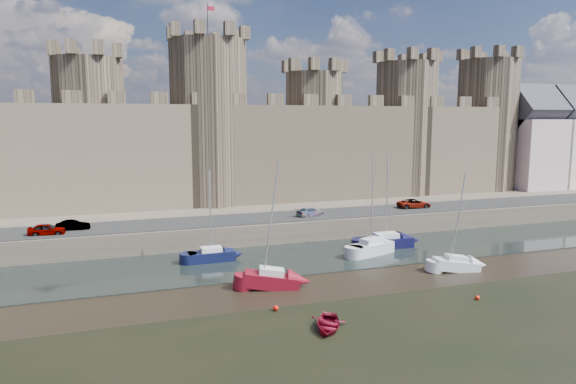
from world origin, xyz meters
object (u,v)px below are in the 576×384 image
at_px(sailboat_2, 371,247).
at_px(sailboat_4, 272,279).
at_px(car_1, 73,225).
at_px(sailboat_5, 456,264).
at_px(sailboat_3, 386,241).
at_px(car_0, 47,229).
at_px(car_2, 310,212).
at_px(car_3, 414,204).
at_px(sailboat_1, 211,255).

relative_size(sailboat_2, sailboat_4, 1.00).
bearing_deg(car_1, sailboat_2, -110.06).
bearing_deg(sailboat_5, sailboat_3, 111.56).
xyz_separation_m(car_0, sailboat_3, (35.93, -7.48, -2.32)).
bearing_deg(car_0, sailboat_3, -96.57).
height_order(sailboat_3, sailboat_5, sailboat_3).
distance_m(car_1, sailboat_3, 34.78).
height_order(car_2, car_3, car_3).
relative_size(car_1, sailboat_4, 0.31).
bearing_deg(sailboat_1, sailboat_2, -10.10).
relative_size(car_0, sailboat_3, 0.35).
distance_m(sailboat_2, sailboat_5, 9.32).
height_order(car_3, sailboat_5, sailboat_5).
distance_m(car_1, car_2, 27.59).
height_order(car_2, sailboat_2, sailboat_2).
bearing_deg(sailboat_3, sailboat_2, -141.36).
distance_m(car_0, sailboat_4, 25.77).
relative_size(sailboat_3, sailboat_5, 1.10).
relative_size(car_3, sailboat_4, 0.41).
bearing_deg(sailboat_4, car_0, 153.80).
distance_m(car_0, car_2, 30.04).
bearing_deg(sailboat_5, sailboat_4, -172.45).
height_order(sailboat_2, sailboat_4, sailboat_2).
bearing_deg(sailboat_5, car_1, 161.85).
distance_m(car_0, car_3, 45.53).
xyz_separation_m(car_0, sailboat_1, (16.04, -6.84, -2.36)).
xyz_separation_m(car_2, sailboat_2, (2.89, -10.72, -2.19)).
relative_size(car_3, sailboat_3, 0.44).
height_order(car_1, sailboat_4, sailboat_4).
bearing_deg(sailboat_4, car_3, 49.79).
xyz_separation_m(car_0, car_3, (45.49, 1.83, 0.01)).
bearing_deg(sailboat_4, car_1, 147.38).
distance_m(sailboat_4, sailboat_5, 18.47).
relative_size(car_2, sailboat_2, 0.35).
distance_m(sailboat_3, sailboat_4, 18.82).
height_order(car_0, sailboat_1, sailboat_1).
xyz_separation_m(sailboat_3, sailboat_4, (-16.42, -9.20, -0.00)).
height_order(car_0, car_3, car_3).
distance_m(car_3, sailboat_3, 13.55).
height_order(car_1, sailboat_5, sailboat_5).
height_order(car_1, car_3, car_3).
xyz_separation_m(sailboat_1, sailboat_4, (3.47, -9.84, 0.04)).
height_order(car_2, sailboat_4, sailboat_4).
distance_m(car_1, car_3, 43.06).
bearing_deg(sailboat_2, car_0, 144.89).
relative_size(car_2, sailboat_4, 0.35).
relative_size(sailboat_1, sailboat_2, 0.84).
bearing_deg(car_2, sailboat_5, -176.17).
xyz_separation_m(car_2, sailboat_4, (-10.51, -17.73, -2.26)).
height_order(car_3, sailboat_2, sailboat_2).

